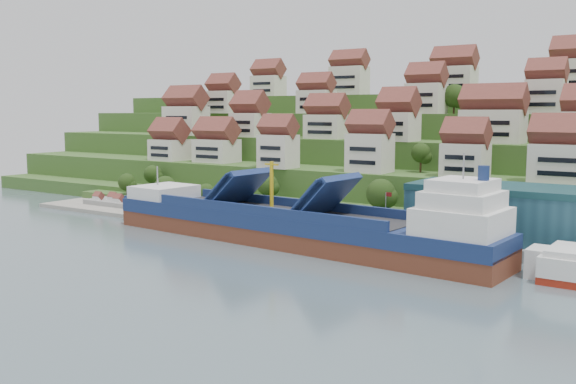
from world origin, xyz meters
The scene contains 9 objects.
ground centered at (0.00, 0.00, 0.00)m, with size 300.00×300.00×0.00m, color slate.
quay centered at (20.00, 15.00, 1.10)m, with size 180.00×14.00×2.20m, color gray.
pebble_beach centered at (-58.00, 12.00, 0.50)m, with size 45.00×20.00×1.00m, color gray.
hillside centered at (0.00, 103.55, 10.66)m, with size 260.00×128.00×31.00m.
hillside_village centered at (2.40, 60.56, 24.24)m, with size 158.91×64.94×29.51m.
hillside_trees centered at (-5.89, 42.61, 15.51)m, with size 136.04×62.41×30.38m.
flagpole centered at (18.11, 10.00, 6.88)m, with size 1.28×0.16×8.00m.
beach_huts centered at (-60.00, 10.75, 2.10)m, with size 14.40×3.70×2.20m.
cargo_ship centered at (4.84, -0.61, 3.56)m, with size 86.33×19.38×19.08m.
Camera 1 is at (70.90, -102.53, 25.78)m, focal length 40.00 mm.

